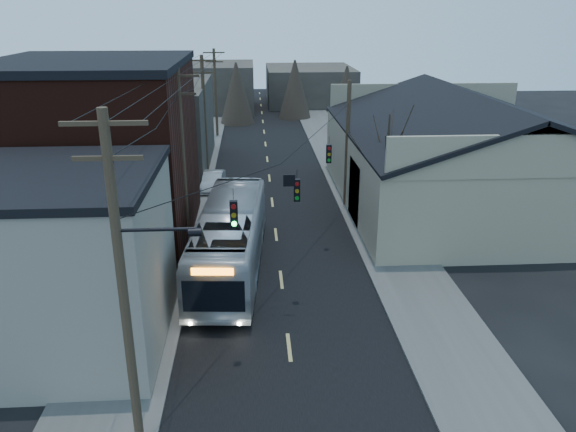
% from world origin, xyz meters
% --- Properties ---
extents(road_surface, '(9.00, 110.00, 0.02)m').
position_xyz_m(road_surface, '(0.00, 30.00, 0.01)').
color(road_surface, black).
rests_on(road_surface, ground).
extents(sidewalk_left, '(4.00, 110.00, 0.12)m').
position_xyz_m(sidewalk_left, '(-6.50, 30.00, 0.06)').
color(sidewalk_left, '#474744').
rests_on(sidewalk_left, ground).
extents(sidewalk_right, '(4.00, 110.00, 0.12)m').
position_xyz_m(sidewalk_right, '(6.50, 30.00, 0.06)').
color(sidewalk_right, '#474744').
rests_on(sidewalk_right, ground).
extents(building_clapboard, '(8.00, 8.00, 7.00)m').
position_xyz_m(building_clapboard, '(-9.00, 9.00, 3.50)').
color(building_clapboard, gray).
rests_on(building_clapboard, ground).
extents(building_brick, '(10.00, 12.00, 10.00)m').
position_xyz_m(building_brick, '(-10.00, 20.00, 5.00)').
color(building_brick, black).
rests_on(building_brick, ground).
extents(building_left_far, '(9.00, 14.00, 7.00)m').
position_xyz_m(building_left_far, '(-9.50, 36.00, 3.50)').
color(building_left_far, '#35302A').
rests_on(building_left_far, ground).
extents(warehouse, '(16.16, 20.60, 7.73)m').
position_xyz_m(warehouse, '(13.00, 25.00, 2.70)').
color(warehouse, gray).
rests_on(warehouse, ground).
extents(building_far_left, '(10.00, 12.00, 6.00)m').
position_xyz_m(building_far_left, '(-6.00, 65.00, 3.00)').
color(building_far_left, '#35302A').
rests_on(building_far_left, ground).
extents(building_far_right, '(12.00, 14.00, 5.00)m').
position_xyz_m(building_far_right, '(7.00, 70.00, 2.50)').
color(building_far_right, '#35302A').
rests_on(building_far_right, ground).
extents(bare_tree, '(0.40, 0.40, 7.20)m').
position_xyz_m(bare_tree, '(6.50, 20.00, 3.60)').
color(bare_tree, black).
rests_on(bare_tree, ground).
extents(utility_lines, '(11.24, 45.28, 10.50)m').
position_xyz_m(utility_lines, '(-3.11, 24.14, 4.95)').
color(utility_lines, '#382B1E').
rests_on(utility_lines, ground).
extents(bus, '(3.87, 12.80, 3.52)m').
position_xyz_m(bus, '(-2.55, 15.33, 1.76)').
color(bus, '#A7ADB3').
rests_on(bus, ground).
extents(parked_car, '(1.72, 4.18, 1.35)m').
position_xyz_m(parked_car, '(-4.30, 29.24, 0.67)').
color(parked_car, '#9FA2A6').
rests_on(parked_car, ground).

